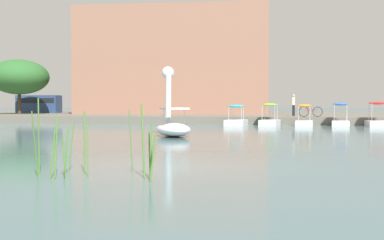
# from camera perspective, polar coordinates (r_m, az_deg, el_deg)

# --- Properties ---
(ground_plane) EXTENTS (503.95, 503.95, 0.00)m
(ground_plane) POSITION_cam_1_polar(r_m,az_deg,el_deg) (10.07, -4.08, -5.92)
(ground_plane) COLOR slate
(shore_bank_far) EXTENTS (152.83, 20.86, 0.54)m
(shore_bank_far) POSITION_cam_1_polar(r_m,az_deg,el_deg) (42.33, 5.85, 0.39)
(shore_bank_far) COLOR #6B665B
(shore_bank_far) RESTS_ON ground_plane
(swan_boat) EXTENTS (2.46, 3.18, 3.12)m
(swan_boat) POSITION_cam_1_polar(r_m,az_deg,el_deg) (20.04, -2.46, -0.31)
(swan_boat) COLOR white
(swan_boat) RESTS_ON ground_plane
(pedal_boat_cyan) EXTENTS (1.51, 2.17, 1.39)m
(pedal_boat_cyan) POSITION_cam_1_polar(r_m,az_deg,el_deg) (30.23, 5.53, 0.00)
(pedal_boat_cyan) COLOR white
(pedal_boat_cyan) RESTS_ON ground_plane
(pedal_boat_lime) EXTENTS (1.49, 2.20, 1.48)m
(pedal_boat_lime) POSITION_cam_1_polar(r_m,az_deg,el_deg) (30.68, 9.66, 0.15)
(pedal_boat_lime) COLOR white
(pedal_boat_lime) RESTS_ON ground_plane
(pedal_boat_orange) EXTENTS (1.25, 1.88, 1.42)m
(pedal_boat_orange) POSITION_cam_1_polar(r_m,az_deg,el_deg) (30.31, 13.82, 0.01)
(pedal_boat_orange) COLOR white
(pedal_boat_orange) RESTS_ON ground_plane
(pedal_boat_blue) EXTENTS (1.34, 2.22, 1.52)m
(pedal_boat_blue) POSITION_cam_1_polar(r_m,az_deg,el_deg) (31.00, 18.03, 0.05)
(pedal_boat_blue) COLOR white
(pedal_boat_blue) RESTS_ON ground_plane
(pedal_boat_red) EXTENTS (1.46, 2.22, 1.59)m
(pedal_boat_red) POSITION_cam_1_polar(r_m,az_deg,el_deg) (31.48, 22.20, 0.13)
(pedal_boat_red) COLOR white
(pedal_boat_red) RESTS_ON ground_plane
(tree_sapling_by_fence) EXTENTS (7.81, 7.82, 5.04)m
(tree_sapling_by_fence) POSITION_cam_1_polar(r_m,az_deg,el_deg) (45.44, -20.77, 5.03)
(tree_sapling_by_fence) COLOR #423323
(tree_sapling_by_fence) RESTS_ON shore_bank_far
(person_on_path) EXTENTS (0.21, 0.22, 1.64)m
(person_on_path) POSITION_cam_1_polar(r_m,az_deg,el_deg) (35.33, 12.55, 1.90)
(person_on_path) COLOR black
(person_on_path) RESTS_ON shore_bank_far
(bicycle_parked) EXTENTS (1.67, 0.38, 0.73)m
(bicycle_parked) POSITION_cam_1_polar(r_m,az_deg,el_deg) (33.05, 14.58, 1.02)
(bicycle_parked) COLOR black
(bicycle_parked) RESTS_ON shore_bank_far
(parked_van) EXTENTS (4.45, 1.99, 1.84)m
(parked_van) POSITION_cam_1_polar(r_m,az_deg,el_deg) (50.67, -18.54, 1.98)
(parked_van) COLOR navy
(parked_van) RESTS_ON shore_bank_far
(apartment_block) EXTENTS (18.03, 13.53, 9.76)m
(apartment_block) POSITION_cam_1_polar(r_m,az_deg,el_deg) (46.56, -1.77, 6.88)
(apartment_block) COLOR #996B56
(apartment_block) RESTS_ON shore_bank_far
(reed_clump_foreground) EXTENTS (2.46, 1.13, 1.50)m
(reed_clump_foreground) POSITION_cam_1_polar(r_m,az_deg,el_deg) (8.93, -12.27, -3.31)
(reed_clump_foreground) COLOR #4C7F33
(reed_clump_foreground) RESTS_ON ground_plane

